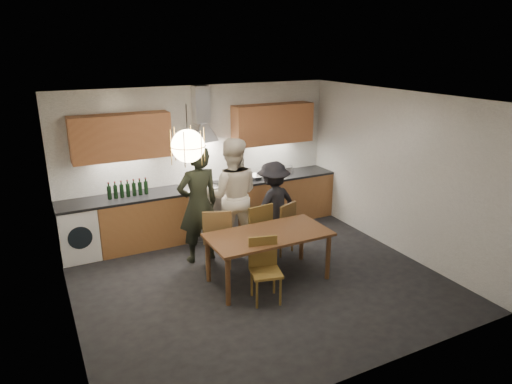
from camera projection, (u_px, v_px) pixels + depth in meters
name	position (u px, v px, depth m)	size (l,w,h in m)	color
ground	(258.00, 280.00, 6.63)	(5.00, 5.00, 0.00)	black
room_shell	(258.00, 166.00, 6.10)	(5.02, 4.52, 2.61)	white
counter_run	(209.00, 209.00, 8.15)	(5.00, 0.62, 0.90)	#BA7C47
range_stove	(208.00, 210.00, 8.14)	(0.90, 0.60, 0.92)	silver
wall_fixtures	(203.00, 129.00, 7.80)	(4.30, 0.54, 1.10)	#C77C4C
pendant_lamp	(188.00, 146.00, 5.46)	(0.43, 0.43, 0.70)	black
dining_table	(269.00, 239.00, 6.43)	(1.73, 0.86, 0.73)	brown
chair_back_left	(218.00, 235.00, 6.83)	(0.56, 0.56, 0.95)	brown
chair_back_mid	(257.00, 228.00, 7.06)	(0.47, 0.47, 0.94)	brown
chair_back_right	(283.00, 224.00, 7.33)	(0.52, 0.52, 0.87)	brown
chair_front	(265.00, 265.00, 6.02)	(0.47, 0.47, 0.85)	brown
person_left	(198.00, 205.00, 6.97)	(0.67, 0.44, 1.84)	black
person_mid	(232.00, 196.00, 7.33)	(0.91, 0.71, 1.88)	silver
person_right	(273.00, 205.00, 7.54)	(0.94, 0.54, 1.46)	black
mixing_bowl	(256.00, 177.00, 8.37)	(0.30, 0.30, 0.07)	silver
stock_pot	(287.00, 170.00, 8.70)	(0.19, 0.19, 0.13)	#B5B4B8
wine_bottles	(128.00, 188.00, 7.37)	(0.66, 0.07, 0.28)	black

